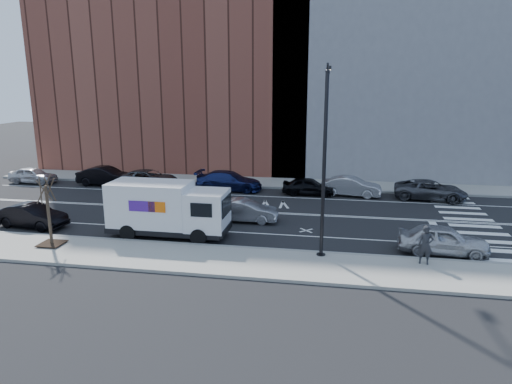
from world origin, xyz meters
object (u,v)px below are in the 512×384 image
(fedex_van, at_px, (167,209))
(far_parked_b, at_px, (106,176))
(far_parked_a, at_px, (33,175))
(near_parked_front, at_px, (443,240))
(pedestrian, at_px, (426,245))
(driving_sedan, at_px, (244,211))

(fedex_van, xyz_separation_m, far_parked_b, (-9.71, 11.36, -0.83))
(far_parked_a, bearing_deg, near_parked_front, -109.08)
(far_parked_b, relative_size, near_parked_front, 1.08)
(far_parked_a, xyz_separation_m, near_parked_front, (30.93, -11.31, 0.06))
(fedex_van, bearing_deg, pedestrian, -8.43)
(fedex_van, distance_m, pedestrian, 13.60)
(far_parked_b, height_order, pedestrian, pedestrian)
(near_parked_front, bearing_deg, pedestrian, 152.19)
(far_parked_b, xyz_separation_m, near_parked_front, (24.35, -11.56, -0.03))
(fedex_van, xyz_separation_m, driving_sedan, (3.66, 3.48, -0.93))
(near_parked_front, xyz_separation_m, pedestrian, (-1.20, -1.87, 0.33))
(near_parked_front, relative_size, pedestrian, 2.38)
(fedex_van, distance_m, far_parked_a, 19.74)
(fedex_van, relative_size, driving_sedan, 1.62)
(near_parked_front, height_order, pedestrian, pedestrian)
(fedex_van, relative_size, near_parked_front, 1.54)
(driving_sedan, bearing_deg, pedestrian, -120.92)
(driving_sedan, relative_size, pedestrian, 2.25)
(fedex_van, bearing_deg, far_parked_a, 146.10)
(fedex_van, height_order, far_parked_a, fedex_van)
(far_parked_a, relative_size, pedestrian, 2.19)
(near_parked_front, bearing_deg, fedex_van, 94.05)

